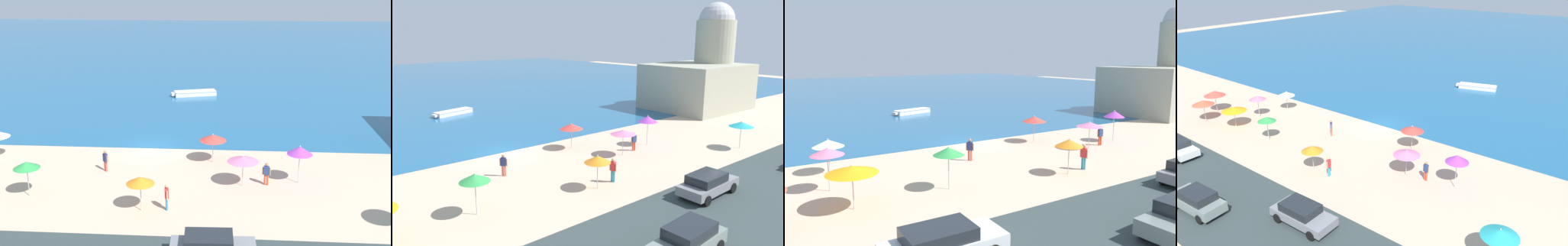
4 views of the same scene
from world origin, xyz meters
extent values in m
plane|color=#C9AC90|center=(0.00, 0.00, 0.00)|extent=(160.00, 160.00, 0.00)
cube|color=#1F5B88|center=(0.00, 55.00, 0.03)|extent=(150.00, 110.00, 0.05)
cube|color=#323D3D|center=(0.00, -18.00, 0.03)|extent=(80.00, 8.00, 0.06)
cylinder|color=#B2B2B7|center=(7.47, -6.90, 0.91)|extent=(0.05, 0.05, 1.83)
cone|color=pink|center=(7.47, -6.90, 1.95)|extent=(2.12, 2.12, 0.36)
sphere|color=silver|center=(7.47, -6.90, 2.16)|extent=(0.08, 0.08, 0.08)
cylinder|color=#B2B2B7|center=(1.20, -10.91, 0.91)|extent=(0.05, 0.05, 1.82)
cone|color=orange|center=(1.20, -10.91, 1.99)|extent=(1.73, 1.73, 0.45)
sphere|color=silver|center=(1.20, -10.91, 2.25)|extent=(0.08, 0.08, 0.08)
cylinder|color=#B2B2B7|center=(-15.60, -10.51, 0.96)|extent=(0.05, 0.05, 1.93)
cone|color=#DF563A|center=(-15.60, -10.51, 2.11)|extent=(2.25, 2.25, 0.47)
sphere|color=silver|center=(-15.60, -10.51, 2.38)|extent=(0.08, 0.08, 0.08)
cylinder|color=#B2B2B7|center=(-11.62, -9.49, 0.92)|extent=(0.05, 0.05, 1.84)
cone|color=orange|center=(-11.62, -9.49, 1.97)|extent=(2.49, 2.49, 0.37)
sphere|color=silver|center=(-11.62, -9.49, 2.19)|extent=(0.08, 0.08, 0.08)
cylinder|color=#B2B2B7|center=(-11.46, -2.84, 0.88)|extent=(0.05, 0.05, 1.77)
cone|color=white|center=(-11.46, -2.84, 1.94)|extent=(1.92, 1.92, 0.45)
sphere|color=silver|center=(-11.46, -2.84, 2.20)|extent=(0.08, 0.08, 0.08)
cone|color=teal|center=(16.80, -12.10, 2.18)|extent=(2.10, 2.10, 0.43)
sphere|color=silver|center=(16.80, -12.10, 2.43)|extent=(0.08, 0.08, 0.08)
cylinder|color=#B2B2B7|center=(-6.42, -9.42, 1.00)|extent=(0.05, 0.05, 1.99)
cone|color=green|center=(-6.42, -9.42, 2.16)|extent=(1.71, 1.71, 0.44)
sphere|color=silver|center=(-6.42, -9.42, 2.42)|extent=(0.08, 0.08, 0.08)
cylinder|color=#B2B2B7|center=(11.33, -6.13, 1.08)|extent=(0.05, 0.05, 2.17)
cone|color=purple|center=(11.33, -6.13, 2.39)|extent=(1.73, 1.73, 0.54)
sphere|color=silver|center=(11.33, -6.13, 2.69)|extent=(0.08, 0.08, 0.08)
cylinder|color=#B2B2B7|center=(5.31, -2.67, 0.90)|extent=(0.05, 0.05, 1.80)
cone|color=#D74138|center=(5.31, -2.67, 1.99)|extent=(2.04, 2.04, 0.47)
sphere|color=silver|center=(5.31, -2.67, 2.25)|extent=(0.08, 0.08, 0.08)
cylinder|color=#B2B2B7|center=(-17.25, -8.18, 1.00)|extent=(0.05, 0.05, 1.99)
cone|color=#EC4B3C|center=(-17.25, -8.18, 2.21)|extent=(2.33, 2.33, 0.53)
sphere|color=silver|center=(-17.25, -8.18, 2.50)|extent=(0.08, 0.08, 0.08)
cylinder|color=#B2B2B7|center=(-12.12, -6.22, 1.04)|extent=(0.05, 0.05, 2.07)
cone|color=pink|center=(-12.12, -6.22, 2.23)|extent=(1.80, 1.80, 0.40)
sphere|color=silver|center=(-12.12, -6.22, 2.46)|extent=(0.08, 0.08, 0.08)
cylinder|color=#F95645|center=(-2.39, -5.05, 0.38)|extent=(0.14, 0.14, 0.76)
cylinder|color=#F95645|center=(-2.52, -4.92, 0.38)|extent=(0.14, 0.14, 0.76)
cube|color=navy|center=(-2.45, -4.98, 1.06)|extent=(0.41, 0.41, 0.60)
sphere|color=#A2744D|center=(-2.45, -4.98, 1.49)|extent=(0.22, 0.22, 0.22)
cylinder|color=#A2744D|center=(-2.29, -5.15, 1.01)|extent=(0.09, 0.09, 0.54)
cylinder|color=#A2744D|center=(-2.62, -4.81, 1.01)|extent=(0.09, 0.09, 0.54)
cylinder|color=#E4472A|center=(9.01, -6.60, 0.38)|extent=(0.14, 0.14, 0.76)
cylinder|color=#E4472A|center=(9.18, -6.64, 0.38)|extent=(0.14, 0.14, 0.76)
cube|color=navy|center=(9.10, -6.62, 1.07)|extent=(0.40, 0.29, 0.60)
sphere|color=#A5744B|center=(9.10, -6.62, 1.50)|extent=(0.22, 0.22, 0.22)
cylinder|color=#A5744B|center=(8.86, -6.57, 1.02)|extent=(0.09, 0.09, 0.54)
cylinder|color=#A5744B|center=(9.33, -6.67, 1.02)|extent=(0.09, 0.09, 0.54)
cylinder|color=teal|center=(2.78, -10.82, 0.40)|extent=(0.14, 0.14, 0.80)
cylinder|color=teal|center=(2.74, -10.64, 0.40)|extent=(0.14, 0.14, 0.80)
cube|color=red|center=(2.76, -10.73, 1.12)|extent=(0.29, 0.40, 0.63)
sphere|color=tan|center=(2.76, -10.73, 1.57)|extent=(0.22, 0.22, 0.22)
cylinder|color=tan|center=(2.81, -10.96, 1.07)|extent=(0.09, 0.09, 0.57)
cylinder|color=tan|center=(2.71, -10.49, 1.07)|extent=(0.09, 0.09, 0.57)
cube|color=silver|center=(-10.11, -16.22, 0.66)|extent=(4.49, 1.86, 0.57)
cylinder|color=black|center=(-8.58, -15.43, 0.38)|extent=(0.65, 0.24, 0.64)
cylinder|color=black|center=(-8.62, -17.09, 0.38)|extent=(0.65, 0.24, 0.64)
cylinder|color=black|center=(-11.61, -15.36, 0.38)|extent=(0.65, 0.24, 0.64)
cube|color=gray|center=(5.77, -16.16, 0.66)|extent=(4.39, 1.96, 0.56)
cube|color=#1E2328|center=(5.55, -16.17, 1.21)|extent=(2.48, 1.68, 0.55)
cylinder|color=black|center=(7.21, -15.26, 0.38)|extent=(0.65, 0.24, 0.64)
cylinder|color=black|center=(7.27, -16.97, 0.38)|extent=(0.65, 0.24, 0.64)
cylinder|color=black|center=(4.27, -15.35, 0.38)|extent=(0.65, 0.24, 0.64)
cylinder|color=black|center=(4.32, -17.07, 0.38)|extent=(0.65, 0.24, 0.64)
cube|color=slate|center=(-0.99, -19.51, 0.71)|extent=(4.34, 2.00, 0.66)
cube|color=#1E2328|center=(-0.78, -19.49, 1.31)|extent=(2.46, 1.67, 0.55)
cylinder|color=black|center=(-2.48, -18.79, 0.38)|extent=(0.65, 0.26, 0.64)
cylinder|color=black|center=(0.50, -20.22, 0.38)|extent=(0.65, 0.26, 0.64)
cylinder|color=black|center=(0.39, -18.60, 0.38)|extent=(0.65, 0.26, 0.64)
cube|color=silver|center=(2.54, 18.11, 0.29)|extent=(5.02, 2.61, 0.48)
cube|color=silver|center=(0.02, 17.41, 0.34)|extent=(0.63, 0.85, 0.29)
cube|color=silver|center=(2.54, 18.11, 0.57)|extent=(5.04, 2.69, 0.08)
camera|label=1|loc=(6.35, -37.72, 14.01)|focal=45.00mm
camera|label=2|loc=(-14.10, -28.50, 9.82)|focal=35.00mm
camera|label=3|loc=(-15.67, -27.50, 7.27)|focal=35.00mm
camera|label=4|loc=(21.56, -29.29, 15.32)|focal=35.00mm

